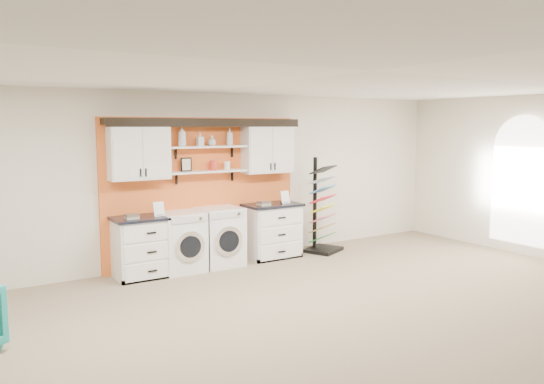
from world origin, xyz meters
TOP-DOWN VIEW (x-y plane):
  - floor at (0.00, 0.00)m, footprint 10.00×10.00m
  - ceiling at (0.00, 0.00)m, footprint 10.00×10.00m
  - wall_back at (0.00, 4.00)m, footprint 10.00×0.00m
  - accent_panel at (0.00, 3.96)m, footprint 3.40×0.07m
  - upper_cabinet_left at (-1.13, 3.79)m, footprint 0.90×0.35m
  - upper_cabinet_right at (1.13, 3.79)m, footprint 0.90×0.35m
  - shelf_lower at (0.00, 3.80)m, footprint 1.32×0.28m
  - shelf_upper at (0.00, 3.80)m, footprint 1.32×0.28m
  - crown_molding at (0.00, 3.81)m, footprint 3.30×0.41m
  - window_arched at (4.94, 1.50)m, footprint 0.06×1.10m
  - picture_frame at (-0.35, 3.85)m, footprint 0.18×0.02m
  - canister_red at (0.10, 3.80)m, footprint 0.11×0.11m
  - canister_cream at (0.35, 3.80)m, footprint 0.10×0.10m
  - base_cabinet_left at (-1.13, 3.64)m, footprint 0.94×0.66m
  - base_cabinet_right at (1.13, 3.64)m, footprint 0.96×0.66m
  - washer at (-0.54, 3.64)m, footprint 0.67×0.71m
  - dryer at (0.11, 3.64)m, footprint 0.68×0.71m
  - sample_rack at (2.13, 3.52)m, footprint 0.78×0.73m
  - soap_bottle_a at (-0.43, 3.80)m, footprint 0.18×0.18m
  - soap_bottle_b at (-0.12, 3.80)m, footprint 0.10×0.10m
  - soap_bottle_c at (0.09, 3.80)m, footprint 0.17×0.17m
  - soap_bottle_d at (0.40, 3.80)m, footprint 0.11×0.11m

SIDE VIEW (x-z plane):
  - floor at x=0.00m, z-range 0.00..0.00m
  - base_cabinet_left at x=-1.13m, z-range 0.00..0.92m
  - base_cabinet_right at x=1.13m, z-range 0.00..0.94m
  - washer at x=-0.54m, z-range 0.00..0.94m
  - dryer at x=0.11m, z-range 0.00..0.95m
  - sample_rack at x=2.13m, z-range -0.31..1.39m
  - accent_panel at x=0.00m, z-range 0.00..2.40m
  - window_arched at x=4.94m, z-range 0.26..2.51m
  - wall_back at x=0.00m, z-range -3.60..6.40m
  - shelf_lower at x=0.00m, z-range 1.52..1.54m
  - canister_cream at x=0.35m, z-range 1.54..1.69m
  - canister_red at x=0.10m, z-range 1.54..1.71m
  - picture_frame at x=-0.35m, z-range 1.54..1.77m
  - upper_cabinet_left at x=-1.13m, z-range 1.46..2.30m
  - upper_cabinet_right at x=1.13m, z-range 1.46..2.30m
  - shelf_upper at x=0.00m, z-range 1.92..1.94m
  - soap_bottle_c at x=0.09m, z-range 1.94..2.11m
  - soap_bottle_b at x=-0.12m, z-range 1.94..2.16m
  - soap_bottle_d at x=0.40m, z-range 1.94..2.23m
  - soap_bottle_a at x=-0.43m, z-range 1.94..2.27m
  - crown_molding at x=0.00m, z-range 2.26..2.39m
  - ceiling at x=0.00m, z-range 2.80..2.80m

